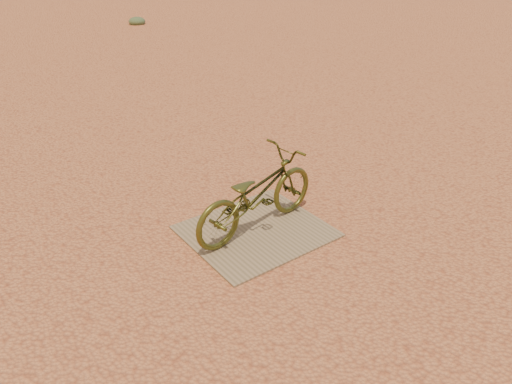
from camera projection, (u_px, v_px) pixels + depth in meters
ground at (298, 224)px, 5.45m from camera, size 120.00×120.00×0.00m
plywood_board at (256, 231)px, 5.29m from camera, size 1.41×1.25×0.02m
bicycle at (256, 194)px, 5.13m from camera, size 1.64×0.74×0.83m
kale_b at (137, 24)px, 15.79m from camera, size 0.52×0.52×0.29m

